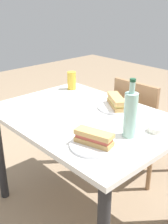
{
  "coord_description": "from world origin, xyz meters",
  "views": [
    {
      "loc": [
        1.15,
        -1.06,
        1.43
      ],
      "look_at": [
        0.0,
        0.0,
        0.76
      ],
      "focal_mm": 43.97,
      "sensor_mm": 36.0,
      "label": 1
    }
  ],
  "objects_px": {
    "olive_bowl": "(155,129)",
    "water_bottle": "(130,114)",
    "knife_near": "(123,105)",
    "chair_far": "(140,124)",
    "knife_far": "(97,138)",
    "baguette_sandwich_far": "(94,138)",
    "plate_far": "(94,145)",
    "beer_glass": "(72,81)",
    "plate_near": "(116,107)",
    "dining_table": "(84,131)",
    "baguette_sandwich_near": "(116,101)"
  },
  "relations": [
    {
      "from": "baguette_sandwich_near",
      "to": "plate_near",
      "type": "bearing_deg",
      "value": 63.43
    },
    {
      "from": "chair_far",
      "to": "water_bottle",
      "type": "relative_size",
      "value": 2.7
    },
    {
      "from": "plate_near",
      "to": "knife_near",
      "type": "xyz_separation_m",
      "value": [
        0.02,
        0.05,
        0.01
      ]
    },
    {
      "from": "knife_near",
      "to": "plate_far",
      "type": "distance_m",
      "value": 0.56
    },
    {
      "from": "plate_near",
      "to": "baguette_sandwich_near",
      "type": "distance_m",
      "value": 0.04
    },
    {
      "from": "plate_near",
      "to": "water_bottle",
      "type": "relative_size",
      "value": 0.76
    },
    {
      "from": "knife_near",
      "to": "knife_far",
      "type": "distance_m",
      "value": 0.5
    },
    {
      "from": "plate_far",
      "to": "olive_bowl",
      "type": "relative_size",
      "value": 2.86
    },
    {
      "from": "water_bottle",
      "to": "olive_bowl",
      "type": "bearing_deg",
      "value": 65.56
    },
    {
      "from": "dining_table",
      "to": "knife_near",
      "type": "xyz_separation_m",
      "value": [
        0.08,
        0.28,
        0.13
      ]
    },
    {
      "from": "chair_far",
      "to": "plate_near",
      "type": "bearing_deg",
      "value": -80.93
    },
    {
      "from": "knife_far",
      "to": "olive_bowl",
      "type": "relative_size",
      "value": 2.15
    },
    {
      "from": "chair_far",
      "to": "knife_near",
      "type": "relative_size",
      "value": 5.1
    },
    {
      "from": "beer_glass",
      "to": "olive_bowl",
      "type": "bearing_deg",
      "value": -9.47
    },
    {
      "from": "dining_table",
      "to": "baguette_sandwich_far",
      "type": "bearing_deg",
      "value": -35.59
    },
    {
      "from": "dining_table",
      "to": "olive_bowl",
      "type": "bearing_deg",
      "value": 16.94
    },
    {
      "from": "dining_table",
      "to": "plate_far",
      "type": "relative_size",
      "value": 4.82
    },
    {
      "from": "baguette_sandwich_far",
      "to": "water_bottle",
      "type": "bearing_deg",
      "value": 76.99
    },
    {
      "from": "plate_far",
      "to": "knife_far",
      "type": "relative_size",
      "value": 1.33
    },
    {
      "from": "chair_far",
      "to": "baguette_sandwich_far",
      "type": "bearing_deg",
      "value": -69.47
    },
    {
      "from": "plate_near",
      "to": "baguette_sandwich_near",
      "type": "height_order",
      "value": "baguette_sandwich_near"
    },
    {
      "from": "chair_far",
      "to": "knife_far",
      "type": "xyz_separation_m",
      "value": [
        0.29,
        -0.79,
        0.28
      ]
    },
    {
      "from": "baguette_sandwich_near",
      "to": "knife_near",
      "type": "bearing_deg",
      "value": 68.62
    },
    {
      "from": "chair_far",
      "to": "olive_bowl",
      "type": "bearing_deg",
      "value": -48.22
    },
    {
      "from": "beer_glass",
      "to": "olive_bowl",
      "type": "relative_size",
      "value": 1.69
    },
    {
      "from": "plate_near",
      "to": "baguette_sandwich_far",
      "type": "bearing_deg",
      "value": -60.95
    },
    {
      "from": "dining_table",
      "to": "baguette_sandwich_near",
      "type": "xyz_separation_m",
      "value": [
        0.06,
        0.23,
        0.16
      ]
    },
    {
      "from": "chair_far",
      "to": "plate_far",
      "type": "height_order",
      "value": "chair_far"
    },
    {
      "from": "plate_far",
      "to": "beer_glass",
      "type": "height_order",
      "value": "beer_glass"
    },
    {
      "from": "baguette_sandwich_near",
      "to": "olive_bowl",
      "type": "height_order",
      "value": "baguette_sandwich_near"
    },
    {
      "from": "knife_far",
      "to": "beer_glass",
      "type": "height_order",
      "value": "beer_glass"
    },
    {
      "from": "chair_far",
      "to": "knife_near",
      "type": "xyz_separation_m",
      "value": [
        0.08,
        -0.33,
        0.28
      ]
    },
    {
      "from": "chair_far",
      "to": "beer_glass",
      "type": "bearing_deg",
      "value": -143.17
    },
    {
      "from": "chair_far",
      "to": "beer_glass",
      "type": "distance_m",
      "value": 0.65
    },
    {
      "from": "baguette_sandwich_near",
      "to": "knife_near",
      "type": "xyz_separation_m",
      "value": [
        0.02,
        0.05,
        -0.03
      ]
    },
    {
      "from": "olive_bowl",
      "to": "water_bottle",
      "type": "bearing_deg",
      "value": -114.44
    },
    {
      "from": "olive_bowl",
      "to": "dining_table",
      "type": "bearing_deg",
      "value": -163.06
    },
    {
      "from": "chair_far",
      "to": "knife_near",
      "type": "distance_m",
      "value": 0.44
    },
    {
      "from": "knife_near",
      "to": "beer_glass",
      "type": "height_order",
      "value": "beer_glass"
    },
    {
      "from": "baguette_sandwich_far",
      "to": "water_bottle",
      "type": "distance_m",
      "value": 0.23
    },
    {
      "from": "baguette_sandwich_near",
      "to": "beer_glass",
      "type": "distance_m",
      "value": 0.51
    },
    {
      "from": "chair_far",
      "to": "beer_glass",
      "type": "relative_size",
      "value": 6.03
    },
    {
      "from": "plate_far",
      "to": "beer_glass",
      "type": "bearing_deg",
      "value": 146.46
    },
    {
      "from": "knife_near",
      "to": "water_bottle",
      "type": "xyz_separation_m",
      "value": [
        0.28,
        -0.29,
        0.11
      ]
    },
    {
      "from": "baguette_sandwich_near",
      "to": "dining_table",
      "type": "bearing_deg",
      "value": -105.6
    },
    {
      "from": "knife_near",
      "to": "water_bottle",
      "type": "distance_m",
      "value": 0.42
    },
    {
      "from": "plate_far",
      "to": "olive_bowl",
      "type": "height_order",
      "value": "olive_bowl"
    },
    {
      "from": "chair_far",
      "to": "baguette_sandwich_far",
      "type": "xyz_separation_m",
      "value": [
        0.31,
        -0.84,
        0.31
      ]
    },
    {
      "from": "plate_far",
      "to": "olive_bowl",
      "type": "xyz_separation_m",
      "value": [
        0.11,
        0.36,
        0.01
      ]
    },
    {
      "from": "knife_far",
      "to": "knife_near",
      "type": "bearing_deg",
      "value": 114.51
    }
  ]
}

